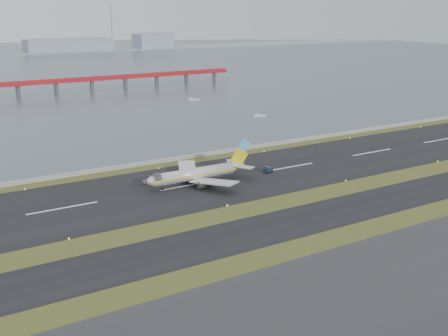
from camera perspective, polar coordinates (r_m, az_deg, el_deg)
The scene contains 10 objects.
ground at distance 152.11m, azimuth 1.84°, elevation -4.71°, with size 1000.00×1000.00×0.00m, color #3B4A1A.
apron_strip at distance 114.54m, azimuth 17.59°, elevation -12.74°, with size 1000.00×50.00×0.10m, color #302F32.
taxiway_strip at distance 142.94m, azimuth 4.51°, elevation -6.12°, with size 1000.00×18.00×0.10m, color black.
runway_strip at distance 176.47m, azimuth -3.54°, elevation -1.77°, with size 1000.00×45.00×0.10m, color black.
seawall at distance 202.25m, azimuth -7.57°, elevation 0.56°, with size 1000.00×2.50×1.00m, color gray.
red_pier at distance 384.35m, azimuth -16.73°, elevation 8.32°, with size 260.00×5.00×10.20m.
airliner at distance 176.97m, azimuth -2.65°, elevation -0.55°, with size 38.52×32.89×12.80m.
pushback_tug at distance 190.28m, azimuth 4.47°, elevation -0.16°, with size 3.84×2.89×2.18m.
workboat_near at distance 289.85m, azimuth 3.58°, elevation 5.33°, with size 7.30×3.36×1.71m.
workboat_far at distance 342.37m, azimuth -3.13°, elevation 6.97°, with size 7.43×4.64×1.72m.
Camera 1 is at (-78.92, -118.51, 53.51)m, focal length 45.00 mm.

